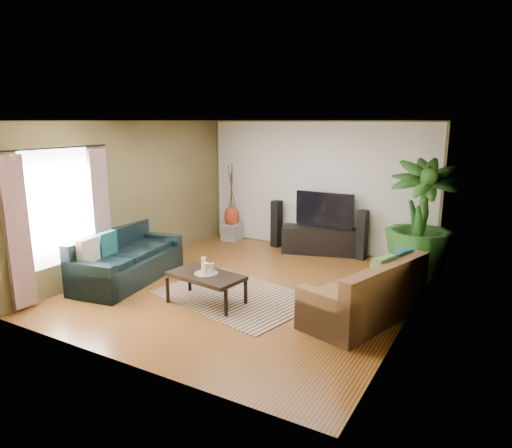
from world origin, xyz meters
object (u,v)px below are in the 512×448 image
Objects in this scene: potted_plant at (420,219)px; side_table at (157,251)px; speaker_left at (277,224)px; speaker_right at (362,235)px; sofa_left at (128,257)px; vase at (232,216)px; tv_stand at (323,240)px; television at (324,210)px; coffee_table at (206,289)px; sofa_right at (364,289)px; pedestal at (232,232)px.

potted_plant reaches higher than side_table.
potted_plant is 4.43× the size of side_table.
speaker_right is at bearing 9.23° from speaker_left.
vase is at bearing -10.14° from sofa_left.
potted_plant is (1.95, -0.50, 0.76)m from tv_stand.
television reaches higher than side_table.
potted_plant is (4.26, 2.68, 0.61)m from sofa_left.
television reaches higher than coffee_table.
television reaches higher than speaker_right.
sofa_right is at bearing -91.92° from sofa_left.
tv_stand is (-1.66, 2.70, -0.15)m from sofa_right.
tv_stand is at bearing 0.00° from pedestal.
sofa_left reaches higher than coffee_table.
sofa_left is 1.77m from coffee_table.
tv_stand reaches higher than side_table.
sofa_right is at bearing 23.97° from coffee_table.
television is 2.28m from vase.
potted_plant reaches higher than tv_stand.
speaker_right reaches higher than pedestal.
potted_plant is 4.88m from side_table.
potted_plant reaches higher than television.
coffee_table is 3.47m from television.
speaker_left is at bearing 180.00° from television.
pedestal is at bearing -170.77° from speaker_left.
pedestal is at bearing 0.00° from vase.
coffee_table is 3.41m from speaker_left.
speaker_right is 2.12× the size of side_table.
sofa_left is 3.19m from vase.
coffee_table reaches higher than pedestal.
coffee_table is 1.12× the size of speaker_left.
pedestal is (-2.25, 0.00, -0.73)m from television.
television is at bearing 0.00° from pedestal.
television is 3.25× the size of pedestal.
sofa_left is 1.73× the size of television.
coffee_table is at bearing -99.42° from television.
sofa_right is 1.95× the size of speaker_right.
television is 1.17m from speaker_left.
side_table is at bearing -114.24° from speaker_left.
sofa_right is 1.90× the size of speaker_left.
side_table is (-0.30, -2.20, 0.04)m from pedestal.
speaker_left reaches higher than vase.
vase is at bearing 163.06° from tv_stand.
coffee_table is at bearing -63.27° from pedestal.
side_table is (-0.24, 0.99, -0.19)m from sofa_left.
tv_stand is 3.47× the size of vase.
pedestal is at bearing 173.17° from potted_plant.
television is at bearing 0.00° from vase.
vase is at bearing 173.17° from potted_plant.
tv_stand is 1.36× the size of television.
vase reaches higher than side_table.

